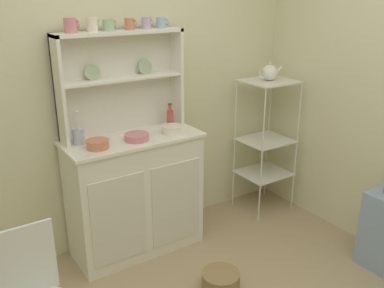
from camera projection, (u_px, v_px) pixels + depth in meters
wall_back at (110, 86)px, 3.12m from camera, size 3.84×0.05×2.50m
hutch_cabinet at (135, 193)px, 3.21m from camera, size 1.00×0.45×0.92m
hutch_shelf_unit at (120, 75)px, 3.04m from camera, size 0.93×0.18×0.74m
bakers_rack at (266, 132)px, 3.73m from camera, size 0.42×0.38×1.19m
floor_basket at (221, 282)px, 2.85m from camera, size 0.26×0.26×0.14m
cup_rose_0 at (71, 25)px, 2.71m from camera, size 0.10×0.08×0.09m
cup_cream_1 at (92, 25)px, 2.78m from camera, size 0.09×0.07×0.09m
cup_sage_2 at (109, 25)px, 2.85m from camera, size 0.09×0.08×0.08m
cup_terracotta_3 at (130, 24)px, 2.93m from camera, size 0.08×0.07×0.08m
cup_lilac_4 at (146, 23)px, 2.99m from camera, size 0.08×0.07×0.08m
cup_sky_5 at (161, 23)px, 3.06m from camera, size 0.09×0.07×0.08m
bowl_mixing_large at (98, 144)px, 2.84m from camera, size 0.15×0.15×0.06m
bowl_floral_medium at (137, 137)px, 2.99m from camera, size 0.17×0.17×0.05m
bowl_cream_small at (172, 129)px, 3.14m from camera, size 0.15×0.15×0.06m
jam_bottle at (170, 117)px, 3.29m from camera, size 0.05×0.05×0.18m
utensil_jar at (78, 136)px, 2.90m from camera, size 0.08×0.08×0.25m
porcelain_teapot at (270, 73)px, 3.56m from camera, size 0.22×0.13×0.16m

